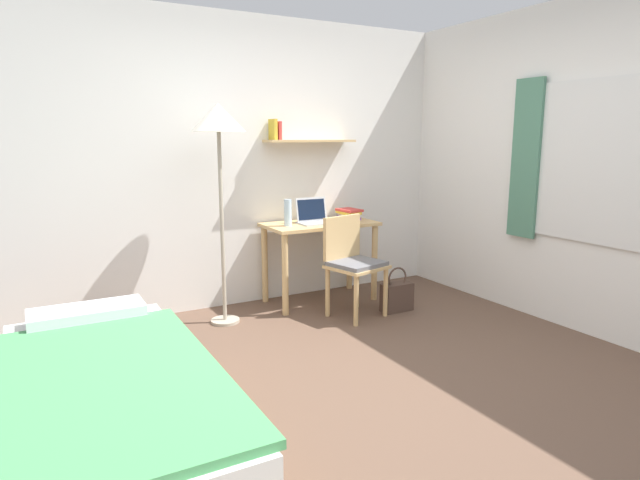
{
  "coord_description": "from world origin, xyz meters",
  "views": [
    {
      "loc": [
        -1.81,
        -2.62,
        1.54
      ],
      "look_at": [
        -0.07,
        0.51,
        0.85
      ],
      "focal_mm": 30.19,
      "sensor_mm": 36.0,
      "label": 1
    }
  ],
  "objects_px": {
    "bed": "(110,413)",
    "desk_chair": "(352,260)",
    "standing_lamp": "(219,129)",
    "handbag": "(397,296)",
    "water_bottle": "(288,213)",
    "laptop": "(314,217)",
    "desk": "(320,238)",
    "book_stack": "(349,214)"
  },
  "relations": [
    {
      "from": "laptop",
      "to": "water_bottle",
      "type": "xyz_separation_m",
      "value": [
        -0.28,
        -0.04,
        0.06
      ]
    },
    {
      "from": "desk",
      "to": "book_stack",
      "type": "bearing_deg",
      "value": 9.8
    },
    {
      "from": "desk",
      "to": "desk_chair",
      "type": "height_order",
      "value": "desk_chair"
    },
    {
      "from": "handbag",
      "to": "desk_chair",
      "type": "bearing_deg",
      "value": 165.26
    },
    {
      "from": "desk_chair",
      "to": "laptop",
      "type": "bearing_deg",
      "value": 101.37
    },
    {
      "from": "desk_chair",
      "to": "water_bottle",
      "type": "distance_m",
      "value": 0.72
    },
    {
      "from": "bed",
      "to": "handbag",
      "type": "xyz_separation_m",
      "value": [
        2.58,
        1.16,
        -0.1
      ]
    },
    {
      "from": "water_bottle",
      "to": "standing_lamp",
      "type": "bearing_deg",
      "value": -169.43
    },
    {
      "from": "desk_chair",
      "to": "book_stack",
      "type": "distance_m",
      "value": 0.71
    },
    {
      "from": "desk",
      "to": "handbag",
      "type": "bearing_deg",
      "value": -53.05
    },
    {
      "from": "desk",
      "to": "standing_lamp",
      "type": "bearing_deg",
      "value": -171.51
    },
    {
      "from": "bed",
      "to": "desk_chair",
      "type": "xyz_separation_m",
      "value": [
        2.17,
        1.26,
        0.25
      ]
    },
    {
      "from": "bed",
      "to": "desk",
      "type": "bearing_deg",
      "value": 39.65
    },
    {
      "from": "bed",
      "to": "laptop",
      "type": "bearing_deg",
      "value": 40.6
    },
    {
      "from": "bed",
      "to": "desk_chair",
      "type": "distance_m",
      "value": 2.52
    },
    {
      "from": "bed",
      "to": "laptop",
      "type": "height_order",
      "value": "laptop"
    },
    {
      "from": "laptop",
      "to": "handbag",
      "type": "relative_size",
      "value": 0.79
    },
    {
      "from": "laptop",
      "to": "standing_lamp",
      "type": "bearing_deg",
      "value": -170.37
    },
    {
      "from": "water_bottle",
      "to": "laptop",
      "type": "bearing_deg",
      "value": 7.46
    },
    {
      "from": "laptop",
      "to": "water_bottle",
      "type": "distance_m",
      "value": 0.29
    },
    {
      "from": "standing_lamp",
      "to": "laptop",
      "type": "relative_size",
      "value": 5.7
    },
    {
      "from": "desk_chair",
      "to": "water_bottle",
      "type": "xyz_separation_m",
      "value": [
        -0.39,
        0.47,
        0.38
      ]
    },
    {
      "from": "desk_chair",
      "to": "bed",
      "type": "bearing_deg",
      "value": -149.75
    },
    {
      "from": "desk",
      "to": "standing_lamp",
      "type": "relative_size",
      "value": 0.57
    },
    {
      "from": "water_bottle",
      "to": "book_stack",
      "type": "height_order",
      "value": "water_bottle"
    },
    {
      "from": "desk",
      "to": "book_stack",
      "type": "height_order",
      "value": "book_stack"
    },
    {
      "from": "bed",
      "to": "handbag",
      "type": "distance_m",
      "value": 2.82
    },
    {
      "from": "standing_lamp",
      "to": "handbag",
      "type": "distance_m",
      "value": 2.11
    },
    {
      "from": "handbag",
      "to": "book_stack",
      "type": "bearing_deg",
      "value": 98.55
    },
    {
      "from": "bed",
      "to": "handbag",
      "type": "bearing_deg",
      "value": 24.17
    },
    {
      "from": "desk",
      "to": "desk_chair",
      "type": "bearing_deg",
      "value": -84.87
    },
    {
      "from": "standing_lamp",
      "to": "bed",
      "type": "bearing_deg",
      "value": -124.95
    },
    {
      "from": "bed",
      "to": "desk_chair",
      "type": "bearing_deg",
      "value": 30.25
    },
    {
      "from": "bed",
      "to": "book_stack",
      "type": "bearing_deg",
      "value": 36.32
    },
    {
      "from": "laptop",
      "to": "book_stack",
      "type": "xyz_separation_m",
      "value": [
        0.41,
        0.05,
        -0.01
      ]
    },
    {
      "from": "desk",
      "to": "water_bottle",
      "type": "distance_m",
      "value": 0.43
    },
    {
      "from": "book_stack",
      "to": "desk",
      "type": "bearing_deg",
      "value": -170.2
    },
    {
      "from": "standing_lamp",
      "to": "water_bottle",
      "type": "bearing_deg",
      "value": 10.57
    },
    {
      "from": "desk",
      "to": "handbag",
      "type": "height_order",
      "value": "desk"
    },
    {
      "from": "desk",
      "to": "laptop",
      "type": "height_order",
      "value": "laptop"
    },
    {
      "from": "bed",
      "to": "handbag",
      "type": "height_order",
      "value": "bed"
    },
    {
      "from": "desk",
      "to": "book_stack",
      "type": "xyz_separation_m",
      "value": [
        0.35,
        0.06,
        0.2
      ]
    }
  ]
}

